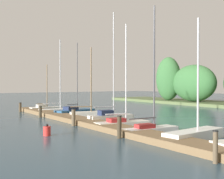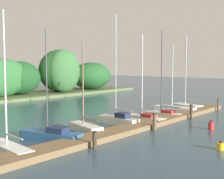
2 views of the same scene
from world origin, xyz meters
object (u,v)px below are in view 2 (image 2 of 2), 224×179
sailboat_1 (8,144)px  sailboat_8 (186,105)px  sailboat_4 (117,119)px  mooring_piling_4 (218,104)px  channel_buoy_0 (220,146)px  sailboat_7 (173,108)px  mooring_piling_3 (191,112)px  mooring_piling_2 (155,122)px  sailboat_6 (163,112)px  sailboat_3 (84,127)px  channel_buoy_1 (211,126)px  mooring_piling_1 (95,140)px  sailboat_2 (50,134)px

sailboat_1 → sailboat_8: (21.06, 0.15, -0.03)m
sailboat_4 → sailboat_8: 11.46m
mooring_piling_4 → channel_buoy_0: mooring_piling_4 is taller
sailboat_7 → mooring_piling_3: size_ratio=5.19×
mooring_piling_3 → channel_buoy_0: size_ratio=2.37×
mooring_piling_2 → mooring_piling_3: 5.73m
sailboat_6 → channel_buoy_0: bearing=138.5°
mooring_piling_3 → mooring_piling_4: (6.19, 0.06, -0.01)m
sailboat_7 → sailboat_8: (2.99, 0.13, 0.03)m
mooring_piling_3 → mooring_piling_4: mooring_piling_3 is taller
mooring_piling_2 → sailboat_1: bearing=162.2°
sailboat_1 → sailboat_4: bearing=-82.3°
sailboat_8 → mooring_piling_2: sailboat_8 is taller
sailboat_1 → sailboat_8: bearing=-83.0°
sailboat_3 → mooring_piling_3: (9.42, -3.43, 0.25)m
sailboat_1 → channel_buoy_1: (12.49, -6.14, -0.13)m
sailboat_7 → mooring_piling_3: (-2.61, -3.17, 0.28)m
sailboat_4 → mooring_piling_2: sailboat_4 is taller
sailboat_8 → mooring_piling_3: size_ratio=6.20×
sailboat_3 → mooring_piling_1: size_ratio=6.19×
mooring_piling_4 → sailboat_1: bearing=171.9°
sailboat_8 → channel_buoy_0: size_ratio=14.72×
mooring_piling_3 → mooring_piling_4: size_ratio=1.01×
mooring_piling_1 → mooring_piling_4: size_ratio=0.80×
sailboat_2 → sailboat_4: (6.47, -0.14, 0.09)m
sailboat_4 → mooring_piling_3: 6.75m
mooring_piling_1 → mooring_piling_2: mooring_piling_2 is taller
sailboat_3 → channel_buoy_1: size_ratio=9.02×
mooring_piling_2 → channel_buoy_0: (-2.04, -5.54, -0.40)m
sailboat_1 → mooring_piling_1: bearing=-127.4°
sailboat_3 → sailboat_4: 3.56m
sailboat_6 → mooring_piling_3: bearing=-172.1°
mooring_piling_3 → channel_buoy_0: bearing=-144.7°
sailboat_3 → mooring_piling_4: bearing=-88.8°
sailboat_3 → mooring_piling_4: size_ratio=4.97×
sailboat_6 → sailboat_8: sailboat_8 is taller
mooring_piling_3 → sailboat_1: bearing=168.5°
sailboat_2 → mooring_piling_1: (0.24, -3.58, 0.16)m
sailboat_1 → mooring_piling_2: size_ratio=6.32×
sailboat_8 → mooring_piling_4: sailboat_8 is taller
sailboat_6 → mooring_piling_2: 6.00m
mooring_piling_3 → channel_buoy_1: (-2.97, -2.99, -0.35)m
sailboat_2 → mooring_piling_4: bearing=-113.5°
sailboat_3 → sailboat_4: size_ratio=0.72×
sailboat_6 → sailboat_7: bearing=-77.7°
sailboat_2 → channel_buoy_0: sailboat_2 is taller
sailboat_4 → mooring_piling_3: size_ratio=6.82×
sailboat_1 → mooring_piling_4: bearing=-91.6°
sailboat_6 → sailboat_8: (5.91, 0.70, -0.02)m
sailboat_4 → sailboat_7: sailboat_4 is taller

